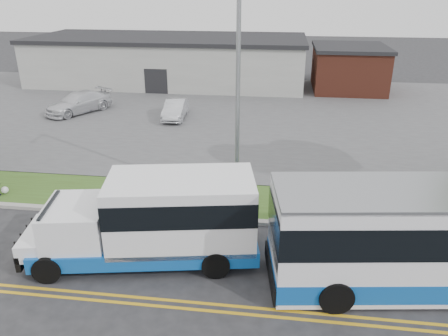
# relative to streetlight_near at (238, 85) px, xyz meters

# --- Properties ---
(ground) EXTENTS (140.00, 140.00, 0.00)m
(ground) POSITION_rel_streetlight_near_xyz_m (-3.00, -2.73, -5.23)
(ground) COLOR #28282B
(ground) RESTS_ON ground
(lane_line_north) EXTENTS (70.00, 0.12, 0.01)m
(lane_line_north) POSITION_rel_streetlight_near_xyz_m (-3.00, -6.58, -5.23)
(lane_line_north) COLOR gold
(lane_line_north) RESTS_ON ground
(lane_line_south) EXTENTS (70.00, 0.12, 0.01)m
(lane_line_south) POSITION_rel_streetlight_near_xyz_m (-3.00, -6.88, -5.23)
(lane_line_south) COLOR gold
(lane_line_south) RESTS_ON ground
(curb) EXTENTS (80.00, 0.30, 0.15)m
(curb) POSITION_rel_streetlight_near_xyz_m (-3.00, -1.63, -5.16)
(curb) COLOR #9E9B93
(curb) RESTS_ON ground
(verge) EXTENTS (80.00, 3.30, 0.10)m
(verge) POSITION_rel_streetlight_near_xyz_m (-3.00, 0.17, -5.18)
(verge) COLOR #364D19
(verge) RESTS_ON ground
(parking_lot) EXTENTS (80.00, 25.00, 0.10)m
(parking_lot) POSITION_rel_streetlight_near_xyz_m (-3.00, 14.27, -5.18)
(parking_lot) COLOR #4C4C4F
(parking_lot) RESTS_ON ground
(commercial_building) EXTENTS (25.40, 10.40, 4.35)m
(commercial_building) POSITION_rel_streetlight_near_xyz_m (-9.00, 24.27, -3.05)
(commercial_building) COLOR #9E9E99
(commercial_building) RESTS_ON ground
(brick_wing) EXTENTS (6.30, 7.30, 3.90)m
(brick_wing) POSITION_rel_streetlight_near_xyz_m (7.50, 23.27, -3.27)
(brick_wing) COLOR brown
(brick_wing) RESTS_ON ground
(streetlight_near) EXTENTS (0.35, 1.53, 9.50)m
(streetlight_near) POSITION_rel_streetlight_near_xyz_m (0.00, 0.00, 0.00)
(streetlight_near) COLOR gray
(streetlight_near) RESTS_ON verge
(shuttle_bus) EXTENTS (8.20, 3.89, 3.03)m
(shuttle_bus) POSITION_rel_streetlight_near_xyz_m (-2.19, -4.39, -3.61)
(shuttle_bus) COLOR #0F51A7
(shuttle_bus) RESTS_ON ground
(parked_car_a) EXTENTS (1.61, 3.99, 1.29)m
(parked_car_a) POSITION_rel_streetlight_near_xyz_m (-5.63, 12.21, -4.49)
(parked_car_a) COLOR silver
(parked_car_a) RESTS_ON parking_lot
(parked_car_b) EXTENTS (4.37, 5.42, 1.47)m
(parked_car_b) POSITION_rel_streetlight_near_xyz_m (-13.02, 12.72, -4.40)
(parked_car_b) COLOR silver
(parked_car_b) RESTS_ON parking_lot
(grocery_bag_right) EXTENTS (0.32, 0.32, 0.32)m
(grocery_bag_right) POSITION_rel_streetlight_near_xyz_m (-10.51, -0.58, -4.97)
(grocery_bag_right) COLOR white
(grocery_bag_right) RESTS_ON verge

